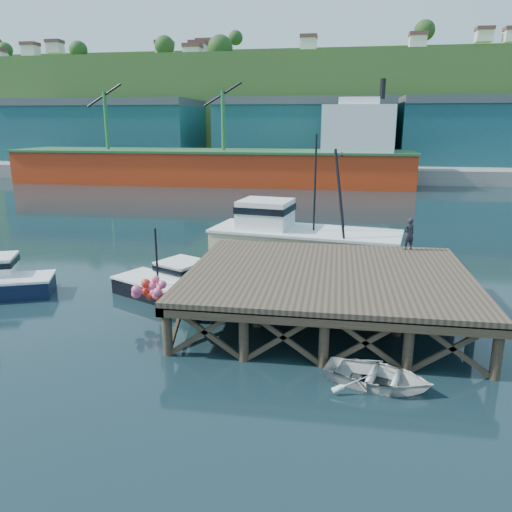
% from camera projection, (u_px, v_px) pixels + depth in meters
% --- Properties ---
extents(ground, '(300.00, 300.00, 0.00)m').
position_uv_depth(ground, '(206.00, 309.00, 22.96)').
color(ground, black).
rests_on(ground, ground).
extents(wharf, '(12.00, 10.00, 2.62)m').
position_uv_depth(wharf, '(328.00, 276.00, 21.43)').
color(wharf, brown).
rests_on(wharf, ground).
extents(far_quay, '(160.00, 40.00, 2.00)m').
position_uv_depth(far_quay, '(305.00, 165.00, 89.44)').
color(far_quay, gray).
rests_on(far_quay, ground).
extents(warehouse_left, '(32.00, 16.00, 9.00)m').
position_uv_depth(warehouse_left, '(107.00, 133.00, 88.66)').
color(warehouse_left, '#1A5257').
rests_on(warehouse_left, far_quay).
extents(warehouse_mid, '(28.00, 16.00, 9.00)m').
position_uv_depth(warehouse_mid, '(304.00, 134.00, 83.25)').
color(warehouse_mid, '#1A5257').
rests_on(warehouse_mid, far_quay).
extents(warehouse_right, '(30.00, 16.00, 9.00)m').
position_uv_depth(warehouse_right, '(495.00, 134.00, 78.62)').
color(warehouse_right, '#1A5257').
rests_on(warehouse_right, far_quay).
extents(cargo_ship, '(55.50, 10.00, 13.75)m').
position_uv_depth(cargo_ship, '(235.00, 160.00, 69.18)').
color(cargo_ship, red).
rests_on(cargo_ship, ground).
extents(hillside, '(220.00, 50.00, 22.00)m').
position_uv_depth(hillside, '(315.00, 111.00, 115.46)').
color(hillside, '#2D511E').
rests_on(hillside, ground).
extents(boat_black, '(6.19, 5.19, 3.61)m').
position_uv_depth(boat_black, '(171.00, 284.00, 24.41)').
color(boat_black, black).
rests_on(boat_black, ground).
extents(trawler, '(12.00, 5.97, 7.68)m').
position_uv_depth(trawler, '(301.00, 236.00, 30.66)').
color(trawler, beige).
rests_on(trawler, ground).
extents(dinghy, '(4.03, 3.34, 0.72)m').
position_uv_depth(dinghy, '(378.00, 376.00, 16.21)').
color(dinghy, silver).
rests_on(dinghy, ground).
extents(dockworker, '(0.69, 0.59, 1.61)m').
position_uv_depth(dockworker, '(409.00, 234.00, 24.95)').
color(dockworker, black).
rests_on(dockworker, wharf).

